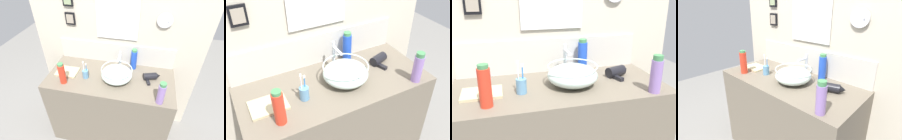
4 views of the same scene
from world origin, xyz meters
The scene contains 11 objects.
ground_plane centered at (0.00, 0.00, 0.00)m, with size 6.00×6.00×0.00m, color gray.
vanity_counter centered at (0.00, 0.00, 0.44)m, with size 1.31×0.59×0.88m, color #6B6051.
back_panel centered at (0.00, 0.32, 1.23)m, with size 1.86×0.09×2.47m.
glass_bowl_sink centered at (0.07, -0.01, 0.95)m, with size 0.31×0.31×0.13m.
faucet centered at (0.07, 0.15, 1.01)m, with size 0.02×0.13×0.22m.
hair_drier centered at (0.42, 0.06, 0.92)m, with size 0.19×0.17×0.07m.
toothbrush_cup centered at (-0.25, -0.05, 0.93)m, with size 0.06×0.06×0.20m.
lotion_bottle centered at (0.22, 0.21, 1.00)m, with size 0.07×0.07×0.24m.
spray_bottle centered at (-0.44, -0.17, 0.99)m, with size 0.07×0.07×0.23m.
shampoo_bottle centered at (0.50, -0.24, 0.99)m, with size 0.07×0.07×0.22m.
hand_towel centered at (-0.47, -0.01, 0.89)m, with size 0.23×0.17×0.02m, color tan.
Camera 1 is at (0.32, -1.36, 2.05)m, focal length 28.00 mm.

